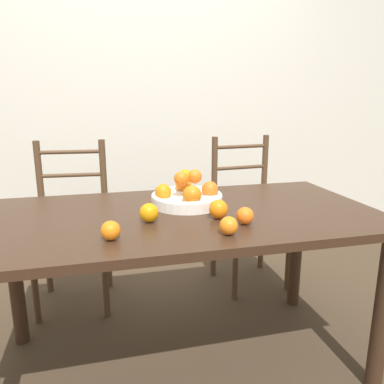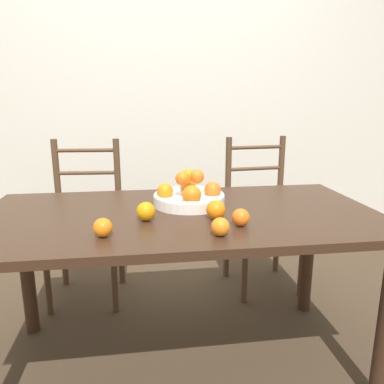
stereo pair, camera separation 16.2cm
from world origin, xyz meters
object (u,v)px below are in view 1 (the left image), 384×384
(chair_left, at_px, (72,227))
(chair_right, at_px, (248,214))
(fruit_bowl, at_px, (187,195))
(orange_loose_3, at_px, (149,213))
(orange_loose_1, at_px, (245,216))
(orange_loose_4, at_px, (229,226))
(orange_loose_0, at_px, (218,209))
(orange_loose_2, at_px, (111,231))

(chair_left, relative_size, chair_right, 1.00)
(fruit_bowl, relative_size, orange_loose_3, 4.28)
(fruit_bowl, height_order, orange_loose_1, fruit_bowl)
(orange_loose_3, xyz_separation_m, orange_loose_4, (0.26, -0.21, -0.00))
(orange_loose_3, distance_m, orange_loose_4, 0.33)
(fruit_bowl, height_order, orange_loose_0, fruit_bowl)
(fruit_bowl, relative_size, orange_loose_2, 4.77)
(orange_loose_0, distance_m, orange_loose_1, 0.12)
(orange_loose_3, bearing_deg, orange_loose_0, -4.33)
(fruit_bowl, xyz_separation_m, chair_right, (0.56, 0.61, -0.32))
(orange_loose_0, distance_m, orange_loose_4, 0.19)
(orange_loose_3, relative_size, chair_left, 0.08)
(orange_loose_0, distance_m, chair_right, 1.02)
(orange_loose_1, relative_size, orange_loose_2, 1.00)
(orange_loose_4, height_order, chair_right, chair_right)
(orange_loose_1, distance_m, orange_loose_3, 0.38)
(orange_loose_1, height_order, chair_right, chair_right)
(chair_left, bearing_deg, orange_loose_1, -48.38)
(chair_right, bearing_deg, orange_loose_3, -137.92)
(fruit_bowl, bearing_deg, orange_loose_1, -63.97)
(orange_loose_0, distance_m, orange_loose_2, 0.46)
(chair_left, bearing_deg, chair_right, 3.96)
(fruit_bowl, bearing_deg, orange_loose_3, -134.87)
(chair_left, bearing_deg, orange_loose_2, -74.18)
(fruit_bowl, distance_m, orange_loose_4, 0.42)
(fruit_bowl, xyz_separation_m, orange_loose_1, (0.16, -0.32, -0.01))
(orange_loose_2, bearing_deg, fruit_bowl, 45.71)
(orange_loose_1, xyz_separation_m, orange_loose_2, (-0.51, -0.05, 0.00))
(fruit_bowl, xyz_separation_m, orange_loose_3, (-0.20, -0.20, -0.01))
(orange_loose_0, xyz_separation_m, chair_left, (-0.64, 0.84, -0.31))
(orange_loose_2, height_order, orange_loose_3, orange_loose_3)
(orange_loose_0, bearing_deg, chair_right, 60.05)
(orange_loose_2, xyz_separation_m, orange_loose_4, (0.41, -0.05, -0.00))
(fruit_bowl, distance_m, orange_loose_3, 0.29)
(orange_loose_0, height_order, orange_loose_4, orange_loose_0)
(fruit_bowl, distance_m, orange_loose_2, 0.51)
(orange_loose_1, height_order, orange_loose_2, same)
(orange_loose_3, height_order, chair_right, chair_right)
(orange_loose_0, distance_m, chair_left, 1.10)
(orange_loose_1, relative_size, orange_loose_3, 0.89)
(fruit_bowl, xyz_separation_m, chair_left, (-0.56, 0.61, -0.32))
(chair_left, bearing_deg, orange_loose_4, -54.94)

